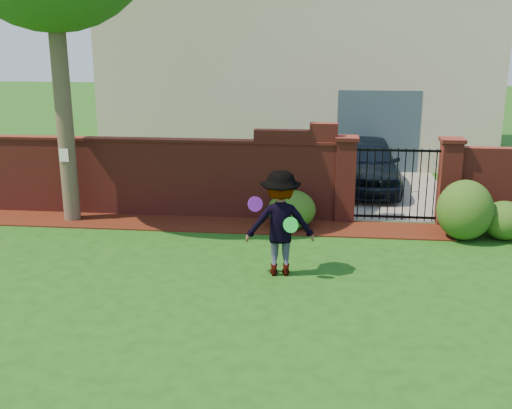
# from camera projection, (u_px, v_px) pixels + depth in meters

# --- Properties ---
(ground) EXTENTS (80.00, 80.00, 0.01)m
(ground) POSITION_uv_depth(u_px,v_px,m) (203.00, 288.00, 10.05)
(ground) COLOR #184912
(ground) RESTS_ON ground
(mulch_bed) EXTENTS (11.10, 1.08, 0.03)m
(mulch_bed) POSITION_uv_depth(u_px,v_px,m) (189.00, 224.00, 13.33)
(mulch_bed) COLOR #38130A
(mulch_bed) RESTS_ON ground
(brick_wall) EXTENTS (8.70, 0.31, 2.16)m
(brick_wall) POSITION_uv_depth(u_px,v_px,m) (148.00, 175.00, 13.83)
(brick_wall) COLOR maroon
(brick_wall) RESTS_ON ground
(pillar_left) EXTENTS (0.50, 0.50, 1.88)m
(pillar_left) POSITION_uv_depth(u_px,v_px,m) (345.00, 179.00, 13.36)
(pillar_left) COLOR maroon
(pillar_left) RESTS_ON ground
(pillar_right) EXTENTS (0.50, 0.50, 1.88)m
(pillar_right) POSITION_uv_depth(u_px,v_px,m) (449.00, 181.00, 13.14)
(pillar_right) COLOR maroon
(pillar_right) RESTS_ON ground
(iron_gate) EXTENTS (1.78, 0.03, 1.60)m
(iron_gate) POSITION_uv_depth(u_px,v_px,m) (396.00, 184.00, 13.28)
(iron_gate) COLOR black
(iron_gate) RESTS_ON ground
(driveway) EXTENTS (3.20, 8.00, 0.01)m
(driveway) POSITION_uv_depth(u_px,v_px,m) (379.00, 179.00, 17.33)
(driveway) COLOR slate
(driveway) RESTS_ON ground
(house) EXTENTS (12.40, 6.40, 6.30)m
(house) POSITION_uv_depth(u_px,v_px,m) (298.00, 58.00, 20.55)
(house) COLOR beige
(house) RESTS_ON ground
(car) EXTENTS (1.63, 4.00, 1.36)m
(car) POSITION_uv_depth(u_px,v_px,m) (367.00, 165.00, 16.02)
(car) COLOR black
(car) RESTS_ON ground
(paper_notice) EXTENTS (0.20, 0.01, 0.28)m
(paper_notice) POSITION_uv_depth(u_px,v_px,m) (64.00, 155.00, 13.08)
(paper_notice) COLOR white
(paper_notice) RESTS_ON tree
(shrub_left) EXTENTS (1.01, 1.01, 0.83)m
(shrub_left) POSITION_uv_depth(u_px,v_px,m) (292.00, 209.00, 12.98)
(shrub_left) COLOR #1C4916
(shrub_left) RESTS_ON ground
(shrub_middle) EXTENTS (1.11, 1.11, 1.22)m
(shrub_middle) POSITION_uv_depth(u_px,v_px,m) (465.00, 210.00, 12.25)
(shrub_middle) COLOR #1C4916
(shrub_middle) RESTS_ON ground
(shrub_right) EXTENTS (0.88, 0.88, 0.78)m
(shrub_right) POSITION_uv_depth(u_px,v_px,m) (505.00, 220.00, 12.31)
(shrub_right) COLOR #1C4916
(shrub_right) RESTS_ON ground
(man) EXTENTS (1.25, 0.82, 1.83)m
(man) POSITION_uv_depth(u_px,v_px,m) (280.00, 224.00, 10.37)
(man) COLOR gray
(man) RESTS_ON ground
(frisbee_purple) EXTENTS (0.26, 0.17, 0.25)m
(frisbee_purple) POSITION_uv_depth(u_px,v_px,m) (255.00, 204.00, 10.06)
(frisbee_purple) COLOR purple
(frisbee_purple) RESTS_ON man
(frisbee_green) EXTENTS (0.27, 0.14, 0.26)m
(frisbee_green) POSITION_uv_depth(u_px,v_px,m) (291.00, 225.00, 10.09)
(frisbee_green) COLOR green
(frisbee_green) RESTS_ON man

